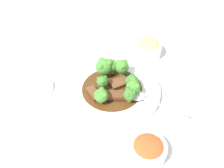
% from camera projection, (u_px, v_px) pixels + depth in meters
% --- Properties ---
extents(ground_plane, '(4.00, 4.00, 0.00)m').
position_uv_depth(ground_plane, '(112.00, 92.00, 0.80)').
color(ground_plane, silver).
extents(main_plate, '(0.29, 0.29, 0.02)m').
position_uv_depth(main_plate, '(112.00, 90.00, 0.79)').
color(main_plate, white).
rests_on(main_plate, ground_plane).
extents(beef_strip_0, '(0.06, 0.05, 0.01)m').
position_uv_depth(beef_strip_0, '(94.00, 93.00, 0.77)').
color(beef_strip_0, brown).
rests_on(beef_strip_0, main_plate).
extents(beef_strip_1, '(0.06, 0.07, 0.01)m').
position_uv_depth(beef_strip_1, '(119.00, 83.00, 0.80)').
color(beef_strip_1, brown).
rests_on(beef_strip_1, main_plate).
extents(beef_strip_2, '(0.04, 0.06, 0.01)m').
position_uv_depth(beef_strip_2, '(117.00, 95.00, 0.76)').
color(beef_strip_2, '#56331E').
rests_on(beef_strip_2, main_plate).
extents(broccoli_floret_0, '(0.04, 0.04, 0.05)m').
position_uv_depth(broccoli_floret_0, '(133.00, 87.00, 0.75)').
color(broccoli_floret_0, '#7FA84C').
rests_on(broccoli_floret_0, main_plate).
extents(broccoli_floret_1, '(0.05, 0.05, 0.06)m').
position_uv_depth(broccoli_floret_1, '(104.00, 66.00, 0.80)').
color(broccoli_floret_1, '#8EB756').
rests_on(broccoli_floret_1, main_plate).
extents(broccoli_floret_2, '(0.03, 0.03, 0.05)m').
position_uv_depth(broccoli_floret_2, '(102.00, 82.00, 0.77)').
color(broccoli_floret_2, '#8EB756').
rests_on(broccoli_floret_2, main_plate).
extents(broccoli_floret_3, '(0.04, 0.04, 0.04)m').
position_uv_depth(broccoli_floret_3, '(132.00, 81.00, 0.77)').
color(broccoli_floret_3, '#7FA84C').
rests_on(broccoli_floret_3, main_plate).
extents(broccoli_floret_4, '(0.04, 0.04, 0.04)m').
position_uv_depth(broccoli_floret_4, '(130.00, 95.00, 0.73)').
color(broccoli_floret_4, '#7FA84C').
rests_on(broccoli_floret_4, main_plate).
extents(broccoli_floret_5, '(0.04, 0.04, 0.05)m').
position_uv_depth(broccoli_floret_5, '(122.00, 66.00, 0.81)').
color(broccoli_floret_5, '#8EB756').
rests_on(broccoli_floret_5, main_plate).
extents(broccoli_floret_6, '(0.04, 0.04, 0.05)m').
position_uv_depth(broccoli_floret_6, '(101.00, 95.00, 0.73)').
color(broccoli_floret_6, '#7FA84C').
rests_on(broccoli_floret_6, main_plate).
extents(broccoli_floret_7, '(0.04, 0.04, 0.05)m').
position_uv_depth(broccoli_floret_7, '(112.00, 66.00, 0.81)').
color(broccoli_floret_7, '#7FA84C').
rests_on(broccoli_floret_7, main_plate).
extents(serving_spoon, '(0.09, 0.19, 0.01)m').
position_uv_depth(serving_spoon, '(139.00, 96.00, 0.75)').
color(serving_spoon, silver).
rests_on(serving_spoon, main_plate).
extents(side_bowl_kimchi, '(0.09, 0.09, 0.05)m').
position_uv_depth(side_bowl_kimchi, '(148.00, 149.00, 0.63)').
color(side_bowl_kimchi, white).
rests_on(side_bowl_kimchi, ground_plane).
extents(side_bowl_appetizer, '(0.10, 0.10, 0.06)m').
position_uv_depth(side_bowl_appetizer, '(148.00, 47.00, 0.91)').
color(side_bowl_appetizer, white).
rests_on(side_bowl_appetizer, ground_plane).
extents(sauce_dish, '(0.07, 0.07, 0.01)m').
position_uv_depth(sauce_dish, '(42.00, 87.00, 0.81)').
color(sauce_dish, white).
rests_on(sauce_dish, ground_plane).
extents(paper_napkin, '(0.12, 0.09, 0.01)m').
position_uv_depth(paper_napkin, '(66.00, 58.00, 0.91)').
color(paper_napkin, silver).
rests_on(paper_napkin, ground_plane).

